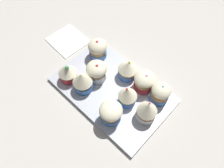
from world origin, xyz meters
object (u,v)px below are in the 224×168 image
Objects in this scene: cupcake_1 at (83,81)px; cupcake_5 at (148,110)px; cupcake_0 at (67,72)px; napkin at (68,40)px; baking_tray at (112,90)px; cupcake_8 at (144,81)px; cupcake_2 at (111,113)px; cupcake_9 at (160,93)px; cupcake_4 at (127,97)px; cupcake_6 at (98,49)px; cupcake_3 at (97,71)px; cupcake_7 at (128,70)px.

cupcake_1 is 0.94× the size of cupcake_5.
cupcake_0 is 18.62cm from napkin.
cupcake_8 is (6.66, 7.35, 4.03)cm from baking_tray.
cupcake_2 is 10.32cm from cupcake_5.
baking_tray is at bearing -150.46° from cupcake_9.
cupcake_2 is at bearing -1.40° from cupcake_0.
cupcake_4 is at bearing -3.66° from baking_tray.
cupcake_8 is at bearing 35.79° from cupcake_0.
cupcake_6 is at bearing 116.07° from cupcake_1.
cupcake_5 reaches higher than cupcake_2.
cupcake_3 is at bearing -179.04° from cupcake_5.
cupcake_1 reaches higher than baking_tray.
cupcake_0 is 1.00× the size of cupcake_6.
cupcake_3 is at bearing -179.32° from baking_tray.
cupcake_2 is 14.93cm from cupcake_3.
cupcake_9 reaches higher than cupcake_8.
cupcake_3 reaches higher than cupcake_2.
baking_tray is 15.20cm from cupcake_0.
baking_tray is 8.29cm from cupcake_7.
cupcake_2 is 0.95× the size of cupcake_3.
cupcake_0 is 19.38cm from cupcake_2.
cupcake_3 is 1.02× the size of cupcake_7.
cupcake_5 is at bearing 46.72° from cupcake_2.
cupcake_6 is at bearing -177.08° from cupcake_7.
cupcake_4 is (6.32, -0.40, 4.17)cm from baking_tray.
baking_tray is 7.58cm from cupcake_4.
cupcake_7 is at bearing 46.68° from cupcake_0.
cupcake_8 is (13.32, 7.43, -0.02)cm from cupcake_3.
cupcake_0 is at bearing -161.69° from cupcake_4.
napkin is at bearing 167.98° from cupcake_3.
napkin is (-14.27, 11.07, -4.53)cm from cupcake_0.
cupcake_8 is at bearing 87.49° from cupcake_4.
cupcake_9 reaches higher than cupcake_0.
cupcake_1 is at bearing -26.51° from napkin.
cupcake_1 is (6.04, 0.94, 0.20)cm from cupcake_0.
cupcake_5 is 7.05cm from cupcake_9.
cupcake_0 reaches higher than baking_tray.
cupcake_0 is 27.36cm from cupcake_5.
cupcake_1 is 1.03× the size of cupcake_9.
cupcake_1 reaches higher than cupcake_3.
cupcake_4 is 34.14cm from napkin.
cupcake_2 is (19.37, -0.47, -0.15)cm from cupcake_0.
cupcake_2 is 0.91× the size of cupcake_9.
cupcake_5 reaches higher than napkin.
baking_tray is at bearing 131.62° from cupcake_2.
cupcake_9 is (6.38, 14.51, 0.09)cm from cupcake_2.
cupcake_4 is 7.77cm from cupcake_8.
baking_tray is at bearing -27.03° from cupcake_6.
baking_tray is 10.06cm from cupcake_1.
cupcake_0 is 0.96× the size of cupcake_1.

